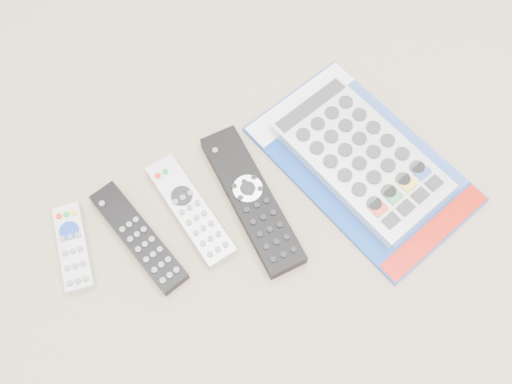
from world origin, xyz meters
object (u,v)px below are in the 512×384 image
remote_large_black (252,200)px  remote_slim_black (139,237)px  remote_silver_dvd (191,210)px  jumbo_remote_packaged (362,157)px  remote_small_grey (73,248)px

remote_large_black → remote_slim_black: bearing=173.2°
remote_slim_black → remote_large_black: size_ratio=0.79×
remote_silver_dvd → jumbo_remote_packaged: jumbo_remote_packaged is taller
remote_large_black → jumbo_remote_packaged: bearing=-4.2°
remote_silver_dvd → remote_large_black: bearing=-23.4°
remote_slim_black → jumbo_remote_packaged: size_ratio=0.52×
remote_slim_black → remote_large_black: remote_large_black is taller
remote_small_grey → remote_silver_dvd: size_ratio=0.72×
jumbo_remote_packaged → remote_small_grey: bearing=158.1°
remote_large_black → jumbo_remote_packaged: jumbo_remote_packaged is taller
remote_slim_black → remote_silver_dvd: bearing=-9.9°
remote_slim_black → jumbo_remote_packaged: bearing=-18.9°
remote_silver_dvd → remote_slim_black: bearing=176.3°
remote_small_grey → remote_silver_dvd: bearing=2.7°
remote_small_grey → remote_large_black: remote_large_black is taller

